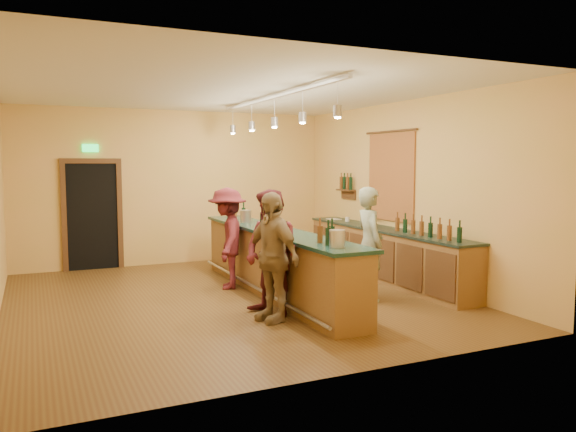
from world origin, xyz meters
name	(u,v)px	position (x,y,z in m)	size (l,w,h in m)	color
floor	(231,298)	(0.00, 0.00, 0.00)	(7.00, 7.00, 0.00)	brown
ceiling	(229,90)	(0.00, 0.00, 3.20)	(6.50, 7.00, 0.02)	silver
wall_back	(177,187)	(0.00, 3.50, 1.60)	(6.50, 0.02, 3.20)	gold
wall_front	(347,215)	(0.00, -3.50, 1.60)	(6.50, 0.02, 3.20)	gold
wall_right	(405,192)	(3.25, 0.00, 1.60)	(0.02, 7.00, 3.20)	gold
doorway	(92,213)	(-1.70, 3.47, 1.13)	(1.15, 0.09, 2.48)	black
tapestry	(391,177)	(3.23, 0.40, 1.85)	(0.03, 1.40, 1.60)	maroon
bottle_shelf	(346,185)	(3.17, 1.90, 1.67)	(0.17, 0.55, 0.54)	#4A2C16
back_counter	(385,253)	(2.97, 0.18, 0.49)	(0.60, 4.55, 1.27)	brown
tasting_bar	(275,257)	(0.74, 0.00, 0.61)	(0.73, 5.10, 1.38)	brown
pendant_track	(274,107)	(0.74, 0.00, 2.98)	(0.11, 4.60, 0.50)	silver
bartender	(370,244)	(1.90, -0.97, 0.87)	(0.64, 0.42, 1.75)	gray
customer_a	(272,253)	(0.19, -1.18, 0.87)	(0.85, 0.66, 1.75)	#59191E
customer_b	(272,257)	(0.10, -1.39, 0.86)	(1.01, 0.42, 1.73)	#997A51
customer_c	(227,238)	(0.19, 0.73, 0.85)	(1.10, 0.63, 1.70)	#59191E
bar_stool	(278,246)	(1.51, 1.64, 0.51)	(0.32, 0.32, 0.65)	olive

